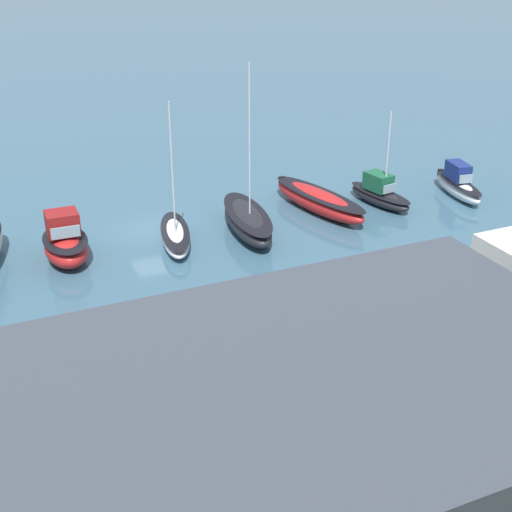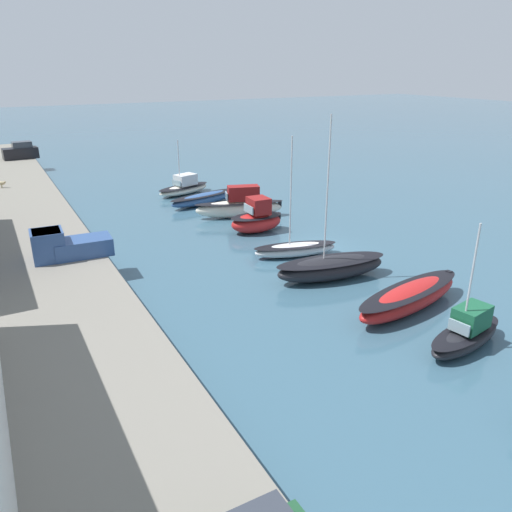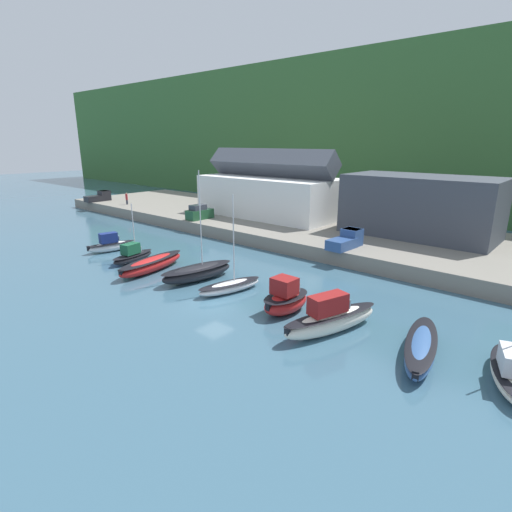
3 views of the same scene
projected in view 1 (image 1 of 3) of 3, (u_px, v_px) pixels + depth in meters
The scene contains 8 objects.
ground_plane at pixel (152, 230), 44.15m from camera, with size 320.00×320.00×0.00m, color #385B70.
moored_boat_0 at pixel (458, 184), 49.25m from camera, with size 2.51×5.99×2.30m.
moored_boat_1 at pixel (380, 194), 47.73m from camera, with size 2.60×5.60×6.46m.
moored_boat_2 at pixel (319, 201), 46.58m from camera, with size 3.74×8.88×1.44m.
moored_boat_3 at pixel (247, 220), 43.44m from camera, with size 3.40×7.87×10.37m.
moored_boat_4 at pixel (175, 235), 42.04m from camera, with size 3.06×6.42×8.60m.
moored_boat_5 at pixel (65, 243), 39.70m from camera, with size 2.54×4.56×2.89m.
pickup_truck_0 at pixel (219, 347), 27.57m from camera, with size 2.16×4.81×1.90m.
Camera 1 is at (10.58, 39.70, 17.48)m, focal length 50.00 mm.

